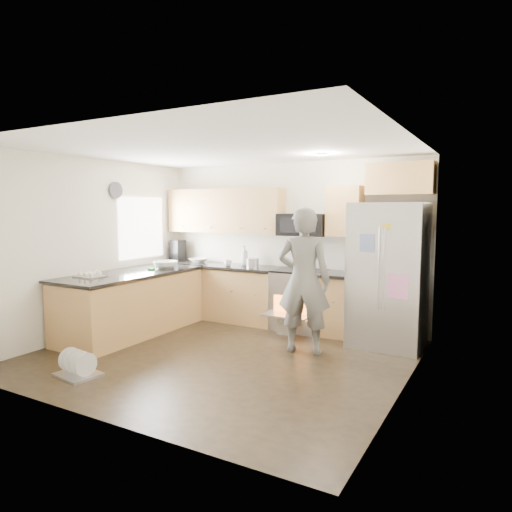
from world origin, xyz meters
The scene contains 8 objects.
ground centered at (0.00, 0.00, 0.00)m, with size 4.50×4.50×0.00m, color black.
room_shell centered at (-0.04, 0.02, 1.67)m, with size 4.54×4.04×2.62m.
back_cabinet_run centered at (-0.59, 1.75, 0.96)m, with size 4.45×0.64×2.50m.
peninsula centered at (-1.75, 0.25, 0.46)m, with size 0.96×2.36×1.04m.
stove_range centered at (0.35, 1.69, 0.68)m, with size 0.76×0.97×1.79m.
refrigerator centered at (1.74, 1.45, 0.97)m, with size 0.96×0.77×1.95m.
person centered at (0.85, 0.67, 0.95)m, with size 0.69×0.45×1.89m, color slate.
dish_rack centered at (-1.02, -1.35, 0.08)m, with size 0.52×0.44×0.29m.
Camera 1 is at (3.14, -4.70, 1.87)m, focal length 32.00 mm.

